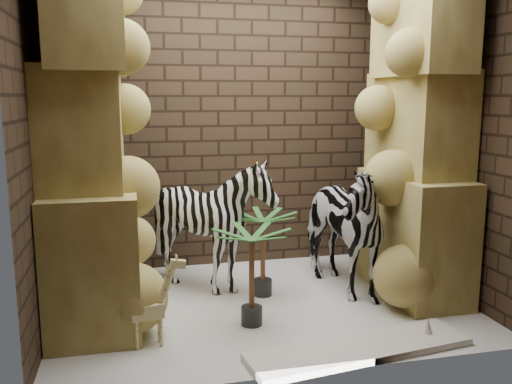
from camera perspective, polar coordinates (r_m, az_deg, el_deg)
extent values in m
plane|color=beige|center=(4.85, 0.78, -11.74)|extent=(3.50, 3.50, 0.00)
plane|color=#342418|center=(5.74, -2.20, 7.02)|extent=(3.50, 0.00, 3.50)
plane|color=#342418|center=(3.32, 6.04, 4.80)|extent=(3.50, 0.00, 3.50)
plane|color=#342418|center=(4.44, -21.80, 5.44)|extent=(0.00, 3.00, 3.00)
plane|color=#342418|center=(5.22, 19.92, 6.14)|extent=(0.00, 3.00, 3.00)
imported|color=white|center=(5.03, 8.33, -2.41)|extent=(0.86, 1.32, 1.45)
imported|color=white|center=(5.03, -4.67, -4.09)|extent=(1.04, 1.29, 1.15)
cube|color=silver|center=(4.07, 10.95, -15.99)|extent=(1.71, 0.64, 0.05)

